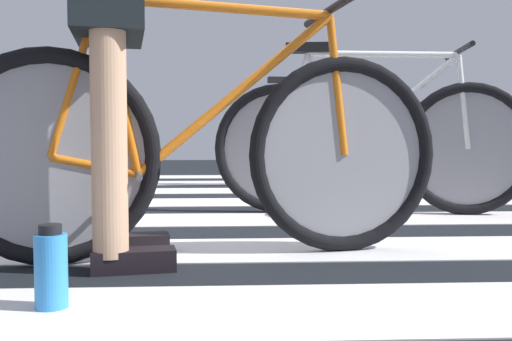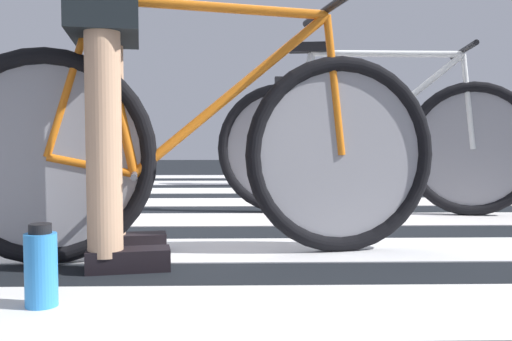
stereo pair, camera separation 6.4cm
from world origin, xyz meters
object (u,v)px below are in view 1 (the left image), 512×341
object	(u,v)px
bicycle_1_of_3	(205,148)
bicycle_3_of_3	(321,141)
bicycle_2_of_3	(371,144)
cyclist_1_of_3	(111,64)
water_bottle	(51,269)

from	to	relation	value
bicycle_1_of_3	bicycle_3_of_3	size ratio (longest dim) A/B	0.99
bicycle_1_of_3	bicycle_3_of_3	xyz separation A→B (m)	(0.89, 2.90, 0.00)
bicycle_1_of_3	bicycle_2_of_3	world-z (taller)	same
cyclist_1_of_3	water_bottle	world-z (taller)	cyclist_1_of_3
water_bottle	bicycle_2_of_3	bearing A→B (deg)	53.65
bicycle_1_of_3	bicycle_3_of_3	distance (m)	3.03
cyclist_1_of_3	bicycle_2_of_3	size ratio (longest dim) A/B	0.59
bicycle_1_of_3	water_bottle	xyz separation A→B (m)	(-0.35, -0.56, -0.29)
bicycle_1_of_3	bicycle_2_of_3	xyz separation A→B (m)	(0.86, 1.09, 0.00)
bicycle_1_of_3	bicycle_3_of_3	world-z (taller)	same
water_bottle	cyclist_1_of_3	bearing A→B (deg)	84.54
cyclist_1_of_3	bicycle_2_of_3	world-z (taller)	cyclist_1_of_3
bicycle_1_of_3	cyclist_1_of_3	xyz separation A→B (m)	(-0.31, -0.06, 0.28)
bicycle_1_of_3	cyclist_1_of_3	world-z (taller)	cyclist_1_of_3
cyclist_1_of_3	bicycle_2_of_3	bearing A→B (deg)	34.14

